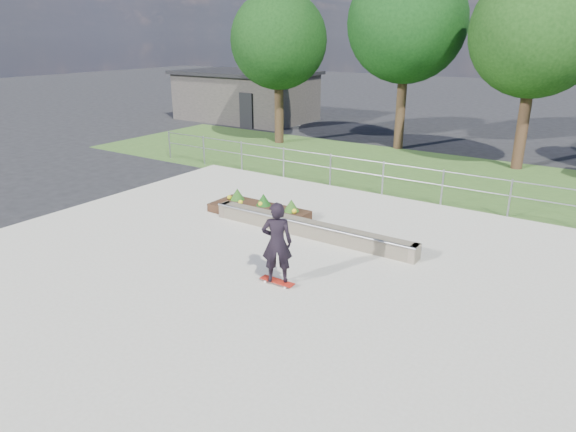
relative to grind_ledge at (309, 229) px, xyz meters
The scene contains 11 objects.
ground 2.94m from the grind_ledge, 88.76° to the right, with size 120.00×120.00×0.00m, color black.
grass_verge 8.08m from the grind_ledge, 89.55° to the left, with size 30.00×8.00×0.02m, color #325321.
concrete_slab 2.94m from the grind_ledge, 88.76° to the right, with size 15.00×15.00×0.06m, color #AEAB9A.
fence 4.60m from the grind_ledge, 89.20° to the left, with size 20.06×0.06×1.20m.
building 20.56m from the grind_ledge, 132.76° to the left, with size 8.40×5.40×3.00m.
tree_far_left 13.62m from the grind_ledge, 128.23° to the left, with size 4.55×4.55×7.15m.
tree_mid_left 13.43m from the grind_ledge, 101.41° to the left, with size 5.25×5.25×8.25m.
tree_mid_right 12.52m from the grind_ledge, 74.54° to the left, with size 4.90×4.90×7.70m.
grind_ledge is the anchor object (origin of this frame).
planter_bed 2.21m from the grind_ledge, 163.59° to the left, with size 3.00×1.20×0.61m.
skateboarder 3.01m from the grind_ledge, 72.34° to the right, with size 0.80×0.70×1.86m.
Camera 1 is at (6.53, -7.99, 5.15)m, focal length 32.00 mm.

